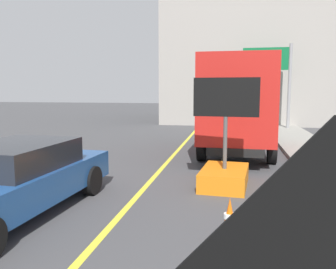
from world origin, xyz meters
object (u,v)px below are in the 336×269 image
pickup_car (11,180)px  highway_guide_sign (276,71)px  arrow_board_trailer (225,167)px  box_truck (238,103)px  traffic_cone_mid_lane (230,219)px

pickup_car → highway_guide_sign: (6.60, 15.82, 2.72)m
arrow_board_trailer → pickup_car: arrow_board_trailer is taller
box_truck → highway_guide_sign: bearing=74.4°
arrow_board_trailer → highway_guide_sign: bearing=78.6°
highway_guide_sign → traffic_cone_mid_lane: highway_guide_sign is taller
traffic_cone_mid_lane → pickup_car: bearing=174.5°
arrow_board_trailer → box_truck: 5.21m
box_truck → pickup_car: bearing=-119.2°
highway_guide_sign → traffic_cone_mid_lane: size_ratio=7.20×
pickup_car → traffic_cone_mid_lane: (4.14, -0.40, -0.36)m
arrow_board_trailer → highway_guide_sign: highway_guide_sign is taller
arrow_board_trailer → pickup_car: (-3.99, -2.81, 0.22)m
arrow_board_trailer → highway_guide_sign: (2.61, 13.01, 2.94)m
highway_guide_sign → traffic_cone_mid_lane: 16.69m
arrow_board_trailer → box_truck: size_ratio=0.36×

